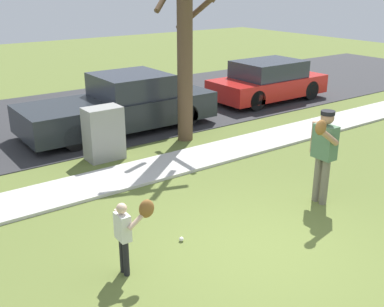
{
  "coord_description": "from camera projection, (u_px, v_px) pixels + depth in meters",
  "views": [
    {
      "loc": [
        -4.47,
        -4.43,
        3.81
      ],
      "look_at": [
        -0.01,
        1.76,
        1.0
      ],
      "focal_mm": 43.88,
      "sensor_mm": 36.0,
      "label": 1
    }
  ],
  "objects": [
    {
      "name": "road_surface",
      "position": [
        56.0,
        120.0,
        13.69
      ],
      "size": [
        36.0,
        6.8,
        0.02
      ],
      "primitive_type": "cube",
      "color": "#2D2D30",
      "rests_on": "ground"
    },
    {
      "name": "parked_hatchback_red",
      "position": [
        268.0,
        81.0,
        15.66
      ],
      "size": [
        4.0,
        1.75,
        1.33
      ],
      "rotation": [
        0.0,
        0.0,
        3.14
      ],
      "color": "red",
      "rests_on": "road_surface"
    },
    {
      "name": "utility_cabinet",
      "position": [
        104.0,
        133.0,
        10.5
      ],
      "size": [
        0.82,
        0.53,
        1.2
      ],
      "primitive_type": "cube",
      "color": "gray",
      "rests_on": "ground"
    },
    {
      "name": "person_child",
      "position": [
        129.0,
        227.0,
        6.28
      ],
      "size": [
        0.47,
        0.43,
        1.11
      ],
      "rotation": [
        0.0,
        0.0,
        6.26
      ],
      "color": "black",
      "rests_on": "ground"
    },
    {
      "name": "baseball",
      "position": [
        181.0,
        239.0,
        7.29
      ],
      "size": [
        0.07,
        0.07,
        0.07
      ],
      "primitive_type": "sphere",
      "color": "white",
      "rests_on": "ground"
    },
    {
      "name": "sidewalk_strip",
      "position": [
        142.0,
        172.0,
        9.87
      ],
      "size": [
        36.0,
        1.2,
        0.06
      ],
      "primitive_type": "cube",
      "color": "beige",
      "rests_on": "ground"
    },
    {
      "name": "street_tree_near",
      "position": [
        185.0,
        36.0,
        11.11
      ],
      "size": [
        1.84,
        1.88,
        4.85
      ],
      "color": "brown",
      "rests_on": "ground"
    },
    {
      "name": "ground_plane",
      "position": [
        144.0,
        175.0,
        9.81
      ],
      "size": [
        48.0,
        48.0,
        0.0
      ],
      "primitive_type": "plane",
      "color": "olive"
    },
    {
      "name": "person_adult",
      "position": [
        324.0,
        147.0,
        8.2
      ],
      "size": [
        0.7,
        0.62,
        1.73
      ],
      "rotation": [
        0.0,
        0.0,
        3.12
      ],
      "color": "#6B6656",
      "rests_on": "ground"
    },
    {
      "name": "parked_pickup_dark",
      "position": [
        121.0,
        106.0,
        12.55
      ],
      "size": [
        5.2,
        1.95,
        1.48
      ],
      "rotation": [
        0.0,
        0.0,
        3.14
      ],
      "color": "#23282D",
      "rests_on": "road_surface"
    }
  ]
}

